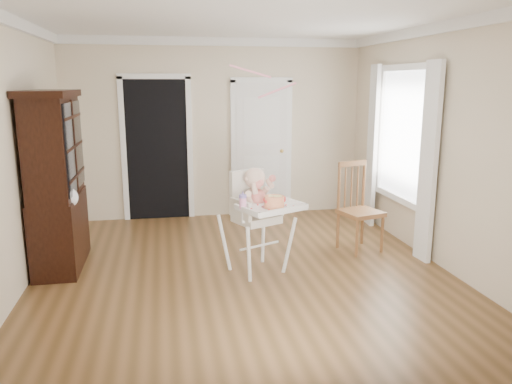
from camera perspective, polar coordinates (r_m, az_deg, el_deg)
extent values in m
plane|color=#553B1D|center=(5.59, -1.50, -9.17)|extent=(5.00, 5.00, 0.00)
plane|color=white|center=(5.23, -1.68, 19.49)|extent=(5.00, 5.00, 0.00)
plane|color=beige|center=(7.70, -4.57, 7.15)|extent=(4.50, 0.00, 4.50)
plane|color=beige|center=(5.37, -26.07, 3.60)|extent=(0.00, 5.00, 5.00)
plane|color=beige|center=(6.02, 20.16, 4.94)|extent=(0.00, 5.00, 5.00)
cube|color=black|center=(7.68, -11.23, 4.68)|extent=(0.90, 0.03, 2.10)
cube|color=white|center=(7.69, -14.89, 4.51)|extent=(0.08, 0.05, 2.18)
cube|color=white|center=(7.68, -7.56, 4.81)|extent=(0.08, 0.05, 2.18)
cube|color=white|center=(7.61, -11.58, 12.83)|extent=(1.06, 0.05, 0.08)
cube|color=white|center=(7.82, 0.62, 4.87)|extent=(0.80, 0.05, 2.05)
cube|color=white|center=(7.75, -2.59, 4.79)|extent=(0.08, 0.05, 2.13)
cube|color=white|center=(7.92, 3.74, 4.94)|extent=(0.08, 0.05, 2.13)
sphere|color=gold|center=(7.86, 2.96, 4.71)|extent=(0.06, 0.06, 0.06)
cube|color=white|center=(6.70, 16.57, 6.31)|extent=(0.02, 1.20, 1.60)
cube|color=white|center=(6.66, 16.87, 13.51)|extent=(0.06, 1.36, 0.08)
cube|color=white|center=(6.01, 19.10, 3.08)|extent=(0.08, 0.28, 2.30)
cube|color=white|center=(7.39, 13.15, 5.08)|extent=(0.08, 0.28, 2.30)
cylinder|color=white|center=(5.19, -0.81, -7.30)|extent=(0.10, 0.17, 0.66)
cylinder|color=white|center=(5.49, 3.81, -6.21)|extent=(0.17, 0.10, 0.66)
cylinder|color=white|center=(5.58, -3.62, -5.90)|extent=(0.17, 0.10, 0.66)
cylinder|color=white|center=(5.86, 0.83, -4.97)|extent=(0.10, 0.17, 0.66)
cylinder|color=white|center=(5.48, 0.39, -6.16)|extent=(0.47, 0.23, 0.03)
cube|color=silver|center=(5.43, 0.06, -3.03)|extent=(0.55, 0.53, 0.09)
cube|color=silver|center=(5.29, -1.81, -1.99)|extent=(0.19, 0.36, 0.20)
cube|color=silver|center=(5.52, 1.85, -1.37)|extent=(0.19, 0.36, 0.20)
cube|color=silver|center=(5.52, -1.05, 0.06)|extent=(0.41, 0.23, 0.49)
cube|color=white|center=(5.18, 1.74, -1.84)|extent=(0.75, 0.66, 0.03)
cube|color=white|center=(5.01, 3.21, -2.10)|extent=(0.58, 0.28, 0.04)
ellipsoid|color=beige|center=(5.42, -0.14, -1.16)|extent=(0.33, 0.30, 0.33)
sphere|color=beige|center=(5.36, -0.14, 1.59)|extent=(0.30, 0.30, 0.23)
sphere|color=red|center=(5.35, 0.26, -0.59)|extent=(0.17, 0.17, 0.17)
sphere|color=red|center=(5.28, 0.19, 0.83)|extent=(0.08, 0.08, 0.08)
sphere|color=red|center=(5.39, 1.89, 1.58)|extent=(0.08, 0.08, 0.08)
cylinder|color=silver|center=(5.14, 2.11, -1.74)|extent=(0.27, 0.27, 0.01)
cylinder|color=#EA4029|center=(5.12, 2.11, -1.09)|extent=(0.21, 0.21, 0.11)
cylinder|color=#F2E08C|center=(5.11, 2.46, -0.55)|extent=(0.09, 0.09, 0.02)
cylinder|color=pink|center=(5.08, -1.51, -1.27)|extent=(0.07, 0.07, 0.11)
cylinder|color=#7461AB|center=(5.07, -1.52, -0.48)|extent=(0.08, 0.08, 0.03)
cone|color=#7461AB|center=(5.06, -1.52, -0.07)|extent=(0.02, 0.02, 0.04)
cube|color=black|center=(6.06, -21.43, -4.19)|extent=(0.46, 1.10, 0.82)
cube|color=black|center=(5.88, -22.17, 4.82)|extent=(0.42, 1.10, 1.10)
cube|color=black|center=(5.57, -20.49, 4.58)|extent=(0.02, 0.48, 0.96)
cube|color=black|center=(6.10, -19.65, 5.27)|extent=(0.02, 0.48, 0.96)
cube|color=black|center=(5.84, -22.63, 10.34)|extent=(0.49, 1.17, 0.07)
ellipsoid|color=white|center=(5.61, -20.55, -0.59)|extent=(0.18, 0.15, 0.20)
cube|color=brown|center=(6.29, 11.87, -2.34)|extent=(0.55, 0.55, 0.05)
cylinder|color=brown|center=(6.10, 11.46, -5.15)|extent=(0.04, 0.04, 0.48)
cylinder|color=brown|center=(6.33, 14.22, -4.62)|extent=(0.04, 0.04, 0.48)
cylinder|color=brown|center=(6.39, 9.34, -4.24)|extent=(0.04, 0.04, 0.48)
cylinder|color=brown|center=(6.61, 12.06, -3.78)|extent=(0.04, 0.04, 0.48)
cylinder|color=brown|center=(6.26, 9.46, 0.61)|extent=(0.04, 0.04, 0.62)
cylinder|color=brown|center=(6.49, 12.22, 0.91)|extent=(0.04, 0.04, 0.62)
cube|color=brown|center=(6.33, 10.97, 3.23)|extent=(0.40, 0.15, 0.06)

